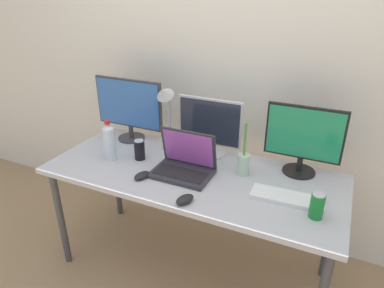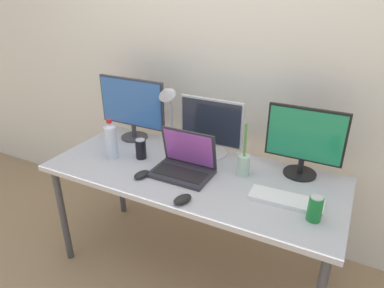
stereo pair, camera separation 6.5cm
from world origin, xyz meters
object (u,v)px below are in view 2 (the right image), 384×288
(monitor_right, at_px, (305,140))
(work_desk, at_px, (192,181))
(monitor_center, at_px, (211,127))
(soda_can_by_laptop, at_px, (315,209))
(mouse_by_laptop, at_px, (142,174))
(water_bottle, at_px, (111,140))
(bamboo_vase, at_px, (243,164))
(mouse_by_keyboard, at_px, (183,199))
(soda_can_near_keyboard, at_px, (141,149))
(desk_lamp, at_px, (168,105))
(laptop_silver, at_px, (184,163))
(keyboard_main, at_px, (286,200))
(monitor_left, at_px, (132,106))

(monitor_right, bearing_deg, work_desk, -155.45)
(work_desk, height_order, monitor_right, monitor_right)
(work_desk, xyz_separation_m, monitor_right, (0.56, 0.26, 0.28))
(monitor_center, height_order, soda_can_by_laptop, monitor_center)
(mouse_by_laptop, xyz_separation_m, water_bottle, (-0.30, 0.12, 0.10))
(monitor_right, distance_m, bamboo_vase, 0.36)
(mouse_by_keyboard, xyz_separation_m, soda_can_near_keyboard, (-0.46, 0.31, 0.04))
(water_bottle, xyz_separation_m, soda_can_by_laptop, (1.23, -0.08, -0.06))
(desk_lamp, bearing_deg, laptop_silver, -42.90)
(bamboo_vase, bearing_deg, soda_can_by_laptop, -29.49)
(keyboard_main, bearing_deg, soda_can_by_laptop, -34.08)
(monitor_center, xyz_separation_m, bamboo_vase, (0.28, -0.16, -0.12))
(work_desk, bearing_deg, monitor_center, 90.72)
(monitor_right, height_order, desk_lamp, desk_lamp)
(work_desk, distance_m, keyboard_main, 0.56)
(mouse_by_keyboard, height_order, soda_can_near_keyboard, soda_can_near_keyboard)
(laptop_silver, xyz_separation_m, water_bottle, (-0.49, -0.04, 0.06))
(soda_can_near_keyboard, xyz_separation_m, soda_can_by_laptop, (1.07, -0.15, 0.00))
(water_bottle, bearing_deg, desk_lamp, 44.08)
(water_bottle, relative_size, bamboo_vase, 0.81)
(laptop_silver, xyz_separation_m, soda_can_by_laptop, (0.74, -0.12, 0.01))
(soda_can_near_keyboard, relative_size, bamboo_vase, 0.40)
(keyboard_main, height_order, soda_can_by_laptop, soda_can_by_laptop)
(monitor_left, bearing_deg, desk_lamp, -9.92)
(work_desk, distance_m, soda_can_near_keyboard, 0.39)
(bamboo_vase, bearing_deg, laptop_silver, -158.03)
(keyboard_main, distance_m, desk_lamp, 0.91)
(soda_can_by_laptop, bearing_deg, work_desk, 168.78)
(water_bottle, bearing_deg, monitor_left, 100.49)
(bamboo_vase, distance_m, desk_lamp, 0.60)
(work_desk, xyz_separation_m, bamboo_vase, (0.27, 0.10, 0.13))
(keyboard_main, bearing_deg, mouse_by_keyboard, -154.44)
(mouse_by_laptop, height_order, soda_can_near_keyboard, soda_can_near_keyboard)
(monitor_left, relative_size, water_bottle, 1.97)
(monitor_left, relative_size, bamboo_vase, 1.59)
(monitor_right, distance_m, mouse_by_laptop, 0.93)
(work_desk, bearing_deg, mouse_by_laptop, -141.50)
(laptop_silver, distance_m, mouse_by_laptop, 0.25)
(monitor_right, relative_size, keyboard_main, 1.16)
(monitor_left, xyz_separation_m, bamboo_vase, (0.86, -0.14, -0.17))
(mouse_by_keyboard, bearing_deg, desk_lamp, 149.09)
(mouse_by_keyboard, distance_m, mouse_by_laptop, 0.34)
(mouse_by_laptop, bearing_deg, water_bottle, 172.12)
(work_desk, bearing_deg, keyboard_main, -5.01)
(work_desk, distance_m, mouse_by_laptop, 0.30)
(monitor_left, height_order, keyboard_main, monitor_left)
(bamboo_vase, bearing_deg, mouse_by_keyboard, -114.15)
(soda_can_by_laptop, bearing_deg, desk_lamp, 161.27)
(keyboard_main, bearing_deg, soda_can_near_keyboard, 173.75)
(work_desk, bearing_deg, water_bottle, -173.17)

